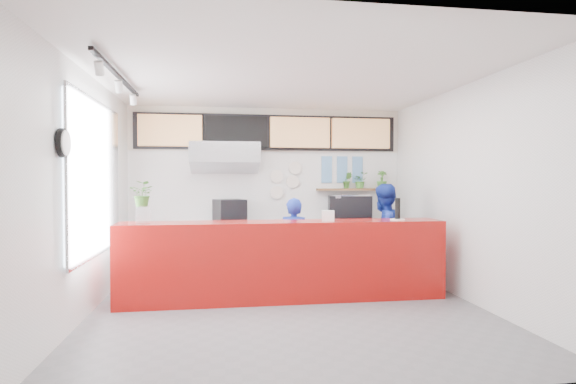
# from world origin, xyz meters

# --- Properties ---
(floor) EXTENTS (5.00, 5.00, 0.00)m
(floor) POSITION_xyz_m (0.00, 0.00, 0.00)
(floor) COLOR slate
(floor) RESTS_ON ground
(ceiling) EXTENTS (5.00, 5.00, 0.00)m
(ceiling) POSITION_xyz_m (0.00, 0.00, 3.00)
(ceiling) COLOR silver
(wall_back) EXTENTS (5.00, 0.00, 5.00)m
(wall_back) POSITION_xyz_m (0.00, 2.50, 1.50)
(wall_back) COLOR white
(wall_back) RESTS_ON ground
(wall_left) EXTENTS (0.00, 5.00, 5.00)m
(wall_left) POSITION_xyz_m (-2.50, 0.00, 1.50)
(wall_left) COLOR white
(wall_left) RESTS_ON ground
(wall_right) EXTENTS (0.00, 5.00, 5.00)m
(wall_right) POSITION_xyz_m (2.50, 0.00, 1.50)
(wall_right) COLOR white
(wall_right) RESTS_ON ground
(service_counter) EXTENTS (4.50, 0.60, 1.10)m
(service_counter) POSITION_xyz_m (0.00, 0.40, 0.55)
(service_counter) COLOR #9E0E0B
(service_counter) RESTS_ON ground
(cream_band) EXTENTS (5.00, 0.02, 0.80)m
(cream_band) POSITION_xyz_m (0.00, 2.49, 2.60)
(cream_band) COLOR beige
(cream_band) RESTS_ON wall_back
(prep_bench) EXTENTS (1.80, 0.60, 0.90)m
(prep_bench) POSITION_xyz_m (-0.80, 2.20, 0.45)
(prep_bench) COLOR #B2B5BA
(prep_bench) RESTS_ON ground
(panini_oven) EXTENTS (0.61, 0.61, 0.44)m
(panini_oven) POSITION_xyz_m (-0.72, 2.20, 1.12)
(panini_oven) COLOR black
(panini_oven) RESTS_ON prep_bench
(extraction_hood) EXTENTS (1.20, 0.70, 0.35)m
(extraction_hood) POSITION_xyz_m (-0.80, 2.15, 2.15)
(extraction_hood) COLOR #B2B5BA
(extraction_hood) RESTS_ON ceiling
(hood_lip) EXTENTS (1.20, 0.69, 0.31)m
(hood_lip) POSITION_xyz_m (-0.80, 2.15, 1.95)
(hood_lip) COLOR #B2B5BA
(hood_lip) RESTS_ON ceiling
(right_bench) EXTENTS (1.80, 0.60, 0.90)m
(right_bench) POSITION_xyz_m (1.50, 2.20, 0.45)
(right_bench) COLOR #B2B5BA
(right_bench) RESTS_ON ground
(espresso_machine) EXTENTS (0.85, 0.67, 0.49)m
(espresso_machine) POSITION_xyz_m (1.46, 2.20, 1.14)
(espresso_machine) COLOR black
(espresso_machine) RESTS_ON right_bench
(espresso_tray) EXTENTS (0.67, 0.48, 0.06)m
(espresso_tray) POSITION_xyz_m (1.46, 2.20, 1.38)
(espresso_tray) COLOR silver
(espresso_tray) RESTS_ON espresso_machine
(herb_shelf) EXTENTS (1.40, 0.18, 0.04)m
(herb_shelf) POSITION_xyz_m (1.60, 2.40, 1.50)
(herb_shelf) COLOR brown
(herb_shelf) RESTS_ON wall_back
(menu_board_far_left) EXTENTS (1.10, 0.10, 0.55)m
(menu_board_far_left) POSITION_xyz_m (-1.75, 2.38, 2.55)
(menu_board_far_left) COLOR tan
(menu_board_far_left) RESTS_ON wall_back
(menu_board_mid_left) EXTENTS (1.10, 0.10, 0.55)m
(menu_board_mid_left) POSITION_xyz_m (-0.59, 2.38, 2.55)
(menu_board_mid_left) COLOR black
(menu_board_mid_left) RESTS_ON wall_back
(menu_board_mid_right) EXTENTS (1.10, 0.10, 0.55)m
(menu_board_mid_right) POSITION_xyz_m (0.57, 2.38, 2.55)
(menu_board_mid_right) COLOR tan
(menu_board_mid_right) RESTS_ON wall_back
(menu_board_far_right) EXTENTS (1.10, 0.10, 0.55)m
(menu_board_far_right) POSITION_xyz_m (1.73, 2.38, 2.55)
(menu_board_far_right) COLOR tan
(menu_board_far_right) RESTS_ON wall_back
(soffit) EXTENTS (4.80, 0.04, 0.65)m
(soffit) POSITION_xyz_m (0.00, 2.46, 2.55)
(soffit) COLOR black
(soffit) RESTS_ON wall_back
(window_pane) EXTENTS (0.04, 2.20, 1.90)m
(window_pane) POSITION_xyz_m (-2.47, 0.30, 1.70)
(window_pane) COLOR silver
(window_pane) RESTS_ON wall_left
(window_frame) EXTENTS (0.03, 2.30, 2.00)m
(window_frame) POSITION_xyz_m (-2.45, 0.30, 1.70)
(window_frame) COLOR #B2B5BA
(window_frame) RESTS_ON wall_left
(wall_clock_rim) EXTENTS (0.05, 0.30, 0.30)m
(wall_clock_rim) POSITION_xyz_m (-2.46, -0.90, 2.05)
(wall_clock_rim) COLOR black
(wall_clock_rim) RESTS_ON wall_left
(wall_clock_face) EXTENTS (0.02, 0.26, 0.26)m
(wall_clock_face) POSITION_xyz_m (-2.43, -0.90, 2.05)
(wall_clock_face) COLOR white
(wall_clock_face) RESTS_ON wall_left
(track_rail) EXTENTS (0.05, 2.40, 0.04)m
(track_rail) POSITION_xyz_m (-2.10, 0.00, 2.94)
(track_rail) COLOR black
(track_rail) RESTS_ON ceiling
(dec_plate_a) EXTENTS (0.24, 0.03, 0.24)m
(dec_plate_a) POSITION_xyz_m (0.15, 2.47, 1.75)
(dec_plate_a) COLOR silver
(dec_plate_a) RESTS_ON wall_back
(dec_plate_b) EXTENTS (0.24, 0.03, 0.24)m
(dec_plate_b) POSITION_xyz_m (0.45, 2.47, 1.65)
(dec_plate_b) COLOR silver
(dec_plate_b) RESTS_ON wall_back
(dec_plate_c) EXTENTS (0.24, 0.03, 0.24)m
(dec_plate_c) POSITION_xyz_m (0.15, 2.47, 1.45)
(dec_plate_c) COLOR silver
(dec_plate_c) RESTS_ON wall_back
(dec_plate_d) EXTENTS (0.24, 0.03, 0.24)m
(dec_plate_d) POSITION_xyz_m (0.50, 2.47, 1.90)
(dec_plate_d) COLOR silver
(dec_plate_d) RESTS_ON wall_back
(photo_frame_a) EXTENTS (0.20, 0.02, 0.25)m
(photo_frame_a) POSITION_xyz_m (1.10, 2.48, 2.00)
(photo_frame_a) COLOR #598CBF
(photo_frame_a) RESTS_ON wall_back
(photo_frame_b) EXTENTS (0.20, 0.02, 0.25)m
(photo_frame_b) POSITION_xyz_m (1.40, 2.48, 2.00)
(photo_frame_b) COLOR #598CBF
(photo_frame_b) RESTS_ON wall_back
(photo_frame_c) EXTENTS (0.20, 0.02, 0.25)m
(photo_frame_c) POSITION_xyz_m (1.70, 2.48, 2.00)
(photo_frame_c) COLOR #598CBF
(photo_frame_c) RESTS_ON wall_back
(photo_frame_d) EXTENTS (0.20, 0.02, 0.25)m
(photo_frame_d) POSITION_xyz_m (1.10, 2.48, 1.75)
(photo_frame_d) COLOR #598CBF
(photo_frame_d) RESTS_ON wall_back
(photo_frame_e) EXTENTS (0.20, 0.02, 0.25)m
(photo_frame_e) POSITION_xyz_m (1.40, 2.48, 1.75)
(photo_frame_e) COLOR #598CBF
(photo_frame_e) RESTS_ON wall_back
(photo_frame_f) EXTENTS (0.20, 0.02, 0.25)m
(photo_frame_f) POSITION_xyz_m (1.70, 2.48, 1.75)
(photo_frame_f) COLOR #598CBF
(photo_frame_f) RESTS_ON wall_back
(staff_center) EXTENTS (0.60, 0.50, 1.41)m
(staff_center) POSITION_xyz_m (0.22, 0.88, 0.70)
(staff_center) COLOR #162D98
(staff_center) RESTS_ON ground
(staff_right) EXTENTS (0.98, 0.90, 1.62)m
(staff_right) POSITION_xyz_m (1.68, 1.04, 0.81)
(staff_right) COLOR #162D98
(staff_right) RESTS_ON ground
(herb_b) EXTENTS (0.20, 0.17, 0.31)m
(herb_b) POSITION_xyz_m (1.48, 2.40, 1.67)
(herb_b) COLOR #386F26
(herb_b) RESTS_ON herb_shelf
(herb_c) EXTENTS (0.28, 0.25, 0.30)m
(herb_c) POSITION_xyz_m (1.73, 2.40, 1.67)
(herb_c) COLOR #386F26
(herb_c) RESTS_ON herb_shelf
(herb_d) EXTENTS (0.22, 0.21, 0.34)m
(herb_d) POSITION_xyz_m (2.16, 2.40, 1.69)
(herb_d) COLOR #386F26
(herb_d) RESTS_ON herb_shelf
(glass_vase) EXTENTS (0.22, 0.22, 0.24)m
(glass_vase) POSITION_xyz_m (-1.88, 0.32, 1.22)
(glass_vase) COLOR white
(glass_vase) RESTS_ON service_counter
(basil_vase) EXTENTS (0.38, 0.35, 0.34)m
(basil_vase) POSITION_xyz_m (-1.88, 0.32, 1.49)
(basil_vase) COLOR #386F26
(basil_vase) RESTS_ON glass_vase
(napkin_holder) EXTENTS (0.19, 0.14, 0.15)m
(napkin_holder) POSITION_xyz_m (0.60, 0.30, 1.18)
(napkin_holder) COLOR white
(napkin_holder) RESTS_ON service_counter
(white_plate) EXTENTS (0.28, 0.28, 0.02)m
(white_plate) POSITION_xyz_m (1.64, 0.34, 1.11)
(white_plate) COLOR white
(white_plate) RESTS_ON service_counter
(pepper_mill) EXTENTS (0.08, 0.08, 0.30)m
(pepper_mill) POSITION_xyz_m (1.64, 0.34, 1.27)
(pepper_mill) COLOR black
(pepper_mill) RESTS_ON white_plate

